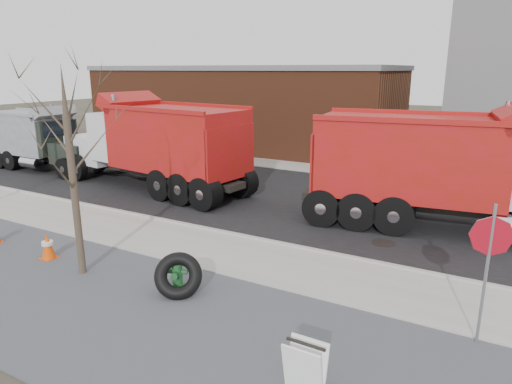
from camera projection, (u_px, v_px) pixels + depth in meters
The scene contains 16 objects.
ground at pixel (243, 262), 12.33m from camera, with size 120.00×120.00×0.00m, color #383328.
gravel_verge at pixel (156, 322), 9.37m from camera, with size 60.00×5.00×0.03m, color slate.
sidewalk at pixel (247, 258), 12.53m from camera, with size 60.00×2.50×0.06m, color #9E9B93.
curb at pixel (269, 242), 13.62m from camera, with size 60.00×0.15×0.11m, color #9E9B93.
road at pixel (326, 203), 17.64m from camera, with size 60.00×9.40×0.02m, color black.
far_sidewalk at pixel (367, 174), 22.44m from camera, with size 60.00×2.00×0.06m, color #9E9B93.
building_brick at pixel (244, 106), 30.67m from camera, with size 20.20×8.20×5.30m.
bare_tree at pixel (69, 145), 10.78m from camera, with size 3.20×3.20×5.20m.
fire_hydrant at pixel (177, 273), 10.71m from camera, with size 0.50×0.49×0.88m.
truck_tire at pixel (178, 276), 10.39m from camera, with size 1.38×1.31×1.08m.
stop_sign at pixel (489, 251), 8.17m from camera, with size 0.74×0.19×2.76m.
sandwich_board at pixel (305, 368), 7.18m from camera, with size 0.66×0.42×0.91m.
traffic_cone_near at pixel (48, 246), 12.41m from camera, with size 0.39×0.39×0.75m.
dump_truck_red_a at pixel (454, 167), 14.30m from camera, with size 10.31×4.00×4.06m.
dump_truck_red_b at pixel (156, 142), 19.32m from camera, with size 9.77×3.88×4.02m.
dump_truck_grey at pixel (38, 137), 23.35m from camera, with size 7.18×2.28×3.26m.
Camera 1 is at (5.87, -9.79, 5.04)m, focal length 32.00 mm.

